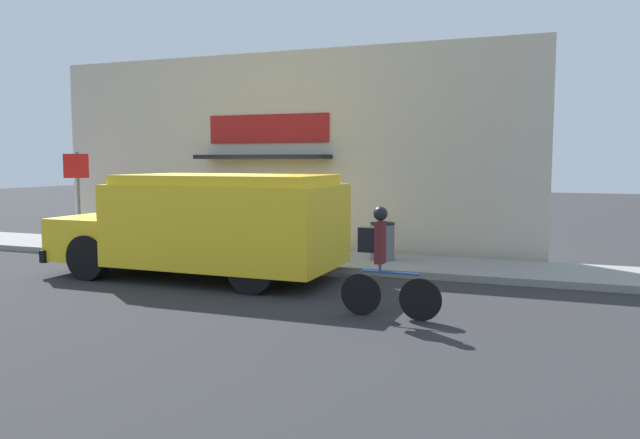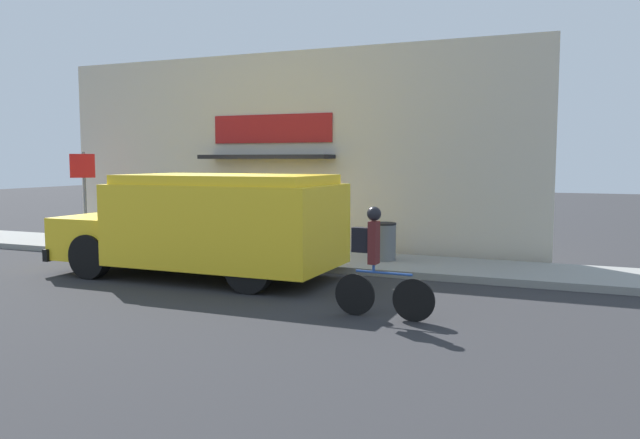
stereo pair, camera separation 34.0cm
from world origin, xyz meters
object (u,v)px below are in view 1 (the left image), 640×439
(school_bus, at_px, (208,224))
(cyclist, at_px, (382,263))
(stop_sign_post, at_px, (77,183))
(trash_bin, at_px, (382,241))

(school_bus, height_order, cyclist, school_bus)
(school_bus, bearing_deg, cyclist, -23.45)
(school_bus, height_order, stop_sign_post, stop_sign_post)
(cyclist, distance_m, stop_sign_post, 9.73)
(school_bus, relative_size, stop_sign_post, 2.41)
(trash_bin, bearing_deg, cyclist, -74.76)
(cyclist, bearing_deg, school_bus, 158.48)
(school_bus, relative_size, trash_bin, 7.01)
(cyclist, height_order, trash_bin, cyclist)
(cyclist, distance_m, trash_bin, 4.36)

